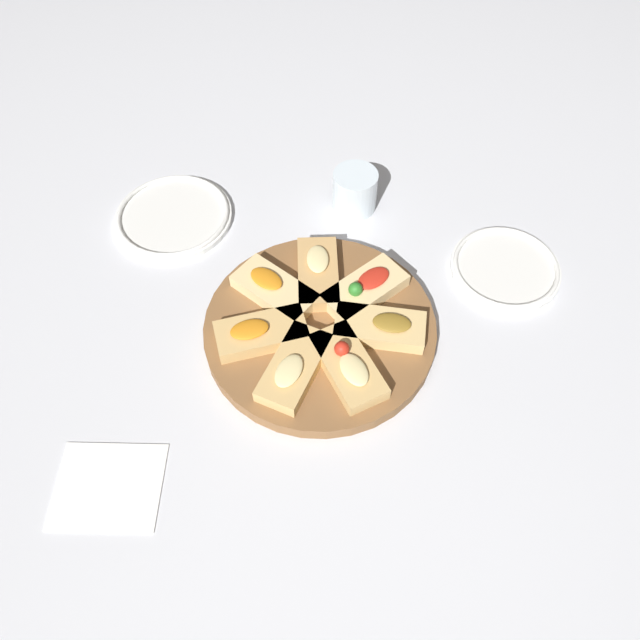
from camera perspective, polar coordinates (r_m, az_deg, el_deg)
The scene contains 13 objects.
ground_plane at distance 0.98m, azimuth 0.00°, elevation -1.21°, with size 3.00×3.00×0.00m, color silver.
serving_board at distance 0.97m, azimuth 0.00°, elevation -0.81°, with size 0.36×0.36×0.02m, color brown.
focaccia_slice_0 at distance 0.99m, azimuth -4.20°, elevation 2.81°, with size 0.15×0.11×0.03m.
focaccia_slice_1 at distance 0.94m, azimuth -5.46°, elevation -1.17°, with size 0.15×0.13×0.03m.
focaccia_slice_2 at distance 0.90m, azimuth -2.40°, elevation -4.35°, with size 0.07×0.14×0.03m.
focaccia_slice_3 at distance 0.90m, azimuth 2.58°, elevation -4.19°, with size 0.14×0.14×0.04m.
focaccia_slice_4 at distance 0.95m, azimuth 5.56°, elevation -0.65°, with size 0.15×0.09×0.03m.
focaccia_slice_5 at distance 0.99m, azimuth 4.12°, elevation 2.84°, with size 0.12×0.15×0.04m.
focaccia_slice_6 at distance 1.00m, azimuth -0.19°, elevation 4.37°, with size 0.11×0.15×0.03m.
plate_left at distance 1.16m, azimuth -13.26°, elevation 9.26°, with size 0.21×0.21×0.02m.
plate_right at distance 1.09m, azimuth 16.60°, elevation 4.61°, with size 0.18×0.18×0.02m.
water_glass at distance 1.13m, azimuth 3.20°, elevation 11.72°, with size 0.08×0.08×0.08m, color silver.
napkin_stack at distance 0.91m, azimuth -18.79°, elevation -14.15°, with size 0.14×0.12×0.00m, color white.
Camera 1 is at (0.18, -0.51, 0.81)m, focal length 35.00 mm.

